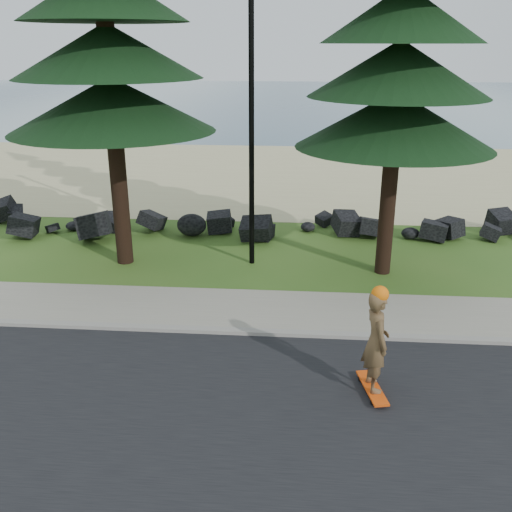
# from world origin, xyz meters

# --- Properties ---
(ground) EXTENTS (160.00, 160.00, 0.00)m
(ground) POSITION_xyz_m (0.00, 0.00, 0.00)
(ground) COLOR #325C1C
(ground) RESTS_ON ground
(road) EXTENTS (160.00, 7.00, 0.02)m
(road) POSITION_xyz_m (0.00, -4.50, 0.01)
(road) COLOR black
(road) RESTS_ON ground
(kerb) EXTENTS (160.00, 0.20, 0.10)m
(kerb) POSITION_xyz_m (0.00, -0.90, 0.05)
(kerb) COLOR gray
(kerb) RESTS_ON ground
(sidewalk) EXTENTS (160.00, 2.00, 0.08)m
(sidewalk) POSITION_xyz_m (0.00, 0.20, 0.04)
(sidewalk) COLOR gray
(sidewalk) RESTS_ON ground
(beach_sand) EXTENTS (160.00, 15.00, 0.01)m
(beach_sand) POSITION_xyz_m (0.00, 14.50, 0.01)
(beach_sand) COLOR tan
(beach_sand) RESTS_ON ground
(ocean) EXTENTS (160.00, 58.00, 0.01)m
(ocean) POSITION_xyz_m (0.00, 51.00, 0.00)
(ocean) COLOR #3A5B70
(ocean) RESTS_ON ground
(seawall_boulders) EXTENTS (60.00, 2.40, 1.10)m
(seawall_boulders) POSITION_xyz_m (0.00, 5.60, 0.00)
(seawall_boulders) COLOR black
(seawall_boulders) RESTS_ON ground
(lamp_post) EXTENTS (0.25, 0.14, 8.14)m
(lamp_post) POSITION_xyz_m (0.00, 3.20, 4.13)
(lamp_post) COLOR black
(lamp_post) RESTS_ON ground
(skateboarder) EXTENTS (0.55, 1.11, 2.00)m
(skateboarder) POSITION_xyz_m (2.61, -2.84, 1.01)
(skateboarder) COLOR #EF4B0E
(skateboarder) RESTS_ON ground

